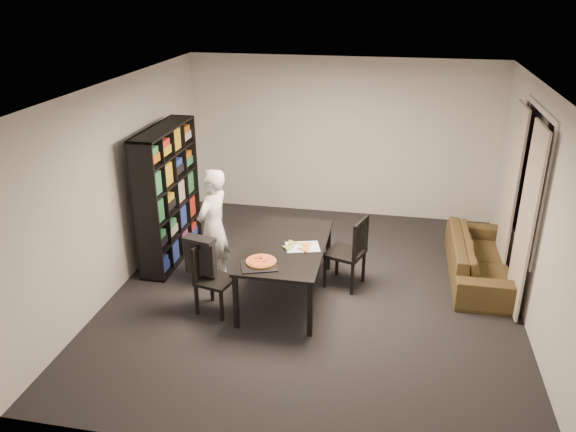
% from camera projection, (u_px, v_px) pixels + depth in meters
% --- Properties ---
extents(room, '(5.01, 5.51, 2.61)m').
position_uv_depth(room, '(317.00, 197.00, 6.68)').
color(room, black).
rests_on(room, ground).
extents(window_pane, '(0.02, 1.40, 1.60)m').
position_uv_depth(window_pane, '(530.00, 178.00, 6.70)').
color(window_pane, black).
rests_on(window_pane, room).
extents(window_frame, '(0.03, 1.52, 1.72)m').
position_uv_depth(window_frame, '(530.00, 178.00, 6.70)').
color(window_frame, white).
rests_on(window_frame, room).
extents(curtain_left, '(0.03, 0.70, 2.25)m').
position_uv_depth(curtain_left, '(526.00, 222.00, 6.38)').
color(curtain_left, '#BEB2A2').
rests_on(curtain_left, room).
extents(curtain_right, '(0.03, 0.70, 2.25)m').
position_uv_depth(curtain_right, '(511.00, 191.00, 7.32)').
color(curtain_right, '#BEB2A2').
rests_on(curtain_right, room).
extents(bookshelf, '(0.35, 1.50, 1.90)m').
position_uv_depth(bookshelf, '(168.00, 195.00, 7.73)').
color(bookshelf, black).
rests_on(bookshelf, room).
extents(dining_table, '(0.94, 1.70, 0.71)m').
position_uv_depth(dining_table, '(286.00, 250.00, 6.86)').
color(dining_table, black).
rests_on(dining_table, room).
extents(chair_left, '(0.48, 0.48, 0.86)m').
position_uv_depth(chair_left, '(209.00, 273.00, 6.64)').
color(chair_left, black).
rests_on(chair_left, room).
extents(chair_right, '(0.56, 0.56, 0.96)m').
position_uv_depth(chair_right, '(352.00, 248.00, 7.12)').
color(chair_right, black).
rests_on(chair_right, room).
extents(draped_jacket, '(0.41, 0.25, 0.48)m').
position_uv_depth(draped_jacket, '(200.00, 255.00, 6.59)').
color(draped_jacket, black).
rests_on(draped_jacket, chair_left).
extents(person, '(0.51, 0.64, 1.55)m').
position_uv_depth(person, '(213.00, 227.00, 7.17)').
color(person, white).
rests_on(person, room).
extents(baking_tray, '(0.48, 0.44, 0.01)m').
position_uv_depth(baking_tray, '(259.00, 266.00, 6.33)').
color(baking_tray, black).
rests_on(baking_tray, dining_table).
extents(pepperoni_pizza, '(0.35, 0.35, 0.03)m').
position_uv_depth(pepperoni_pizza, '(261.00, 261.00, 6.39)').
color(pepperoni_pizza, '#A3652F').
rests_on(pepperoni_pizza, dining_table).
extents(kitchen_towel, '(0.47, 0.40, 0.01)m').
position_uv_depth(kitchen_towel, '(303.00, 247.00, 6.78)').
color(kitchen_towel, white).
rests_on(kitchen_towel, dining_table).
extents(pizza_slices, '(0.44, 0.40, 0.01)m').
position_uv_depth(pizza_slices, '(297.00, 246.00, 6.78)').
color(pizza_slices, gold).
rests_on(pizza_slices, dining_table).
extents(sofa, '(0.75, 1.92, 0.56)m').
position_uv_depth(sofa, '(480.00, 258.00, 7.44)').
color(sofa, '#41391A').
rests_on(sofa, room).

